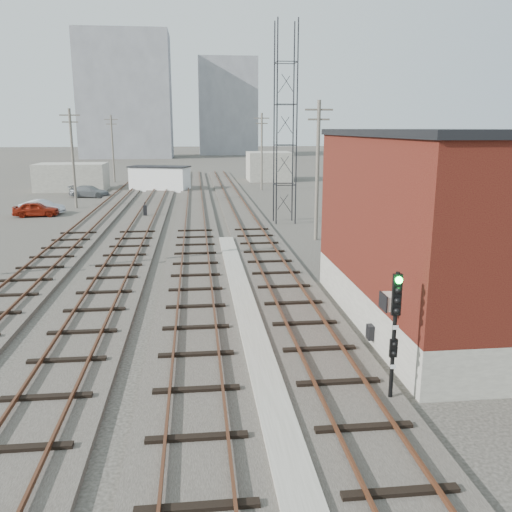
{
  "coord_description": "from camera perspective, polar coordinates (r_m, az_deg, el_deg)",
  "views": [
    {
      "loc": [
        -1.38,
        -6.77,
        7.26
      ],
      "look_at": [
        0.99,
        14.48,
        2.2
      ],
      "focal_mm": 38.0,
      "sensor_mm": 36.0,
      "label": 1
    }
  ],
  "objects": [
    {
      "name": "ground",
      "position": [
        67.18,
        -5.17,
        7.05
      ],
      "size": [
        320.0,
        320.0,
        0.0
      ],
      "primitive_type": "plane",
      "color": "#282621",
      "rests_on": "ground"
    },
    {
      "name": "track_right",
      "position": [
        46.49,
        -1.49,
        4.45
      ],
      "size": [
        3.2,
        90.0,
        0.39
      ],
      "color": "#332D28",
      "rests_on": "ground"
    },
    {
      "name": "track_mid_right",
      "position": [
        46.33,
        -6.44,
        4.34
      ],
      "size": [
        3.2,
        90.0,
        0.39
      ],
      "color": "#332D28",
      "rests_on": "ground"
    },
    {
      "name": "track_mid_left",
      "position": [
        46.51,
        -11.38,
        4.2
      ],
      "size": [
        3.2,
        90.0,
        0.39
      ],
      "color": "#332D28",
      "rests_on": "ground"
    },
    {
      "name": "track_left",
      "position": [
        47.04,
        -16.25,
        4.03
      ],
      "size": [
        3.2,
        90.0,
        0.39
      ],
      "color": "#332D28",
      "rests_on": "ground"
    },
    {
      "name": "platform_curb",
      "position": [
        22.04,
        -1.12,
        -5.56
      ],
      "size": [
        0.9,
        28.0,
        0.26
      ],
      "primitive_type": "cube",
      "color": "gray",
      "rests_on": "ground"
    },
    {
      "name": "brick_building",
      "position": [
        21.08,
        18.69,
        2.69
      ],
      "size": [
        6.54,
        12.2,
        7.22
      ],
      "color": "gray",
      "rests_on": "ground"
    },
    {
      "name": "lattice_tower",
      "position": [
        42.34,
        3.09,
        13.61
      ],
      "size": [
        1.6,
        1.6,
        15.0
      ],
      "color": "black",
      "rests_on": "ground"
    },
    {
      "name": "utility_pole_left_b",
      "position": [
        53.01,
        -18.74,
        9.96
      ],
      "size": [
        1.8,
        0.24,
        9.0
      ],
      "color": "#595147",
      "rests_on": "ground"
    },
    {
      "name": "utility_pole_left_c",
      "position": [
        77.62,
        -14.86,
        11.05
      ],
      "size": [
        1.8,
        0.24,
        9.0
      ],
      "color": "#595147",
      "rests_on": "ground"
    },
    {
      "name": "utility_pole_right_a",
      "position": [
        35.74,
        6.49,
        9.27
      ],
      "size": [
        1.8,
        0.24,
        9.0
      ],
      "color": "#595147",
      "rests_on": "ground"
    },
    {
      "name": "utility_pole_right_b",
      "position": [
        65.3,
        0.6,
        11.14
      ],
      "size": [
        1.8,
        0.24,
        9.0
      ],
      "color": "#595147",
      "rests_on": "ground"
    },
    {
      "name": "apartment_left",
      "position": [
        142.96,
        -13.55,
        16.06
      ],
      "size": [
        22.0,
        14.0,
        30.0
      ],
      "primitive_type": "cube",
      "color": "gray",
      "rests_on": "ground"
    },
    {
      "name": "apartment_right",
      "position": [
        157.16,
        -3.02,
        15.38
      ],
      "size": [
        16.0,
        12.0,
        26.0
      ],
      "primitive_type": "cube",
      "color": "gray",
      "rests_on": "ground"
    },
    {
      "name": "shed_left",
      "position": [
        68.59,
        -18.81,
        7.87
      ],
      "size": [
        8.0,
        5.0,
        3.2
      ],
      "primitive_type": "cube",
      "color": "gray",
      "rests_on": "ground"
    },
    {
      "name": "shed_right",
      "position": [
        77.65,
        1.37,
        9.42
      ],
      "size": [
        6.0,
        6.0,
        4.0
      ],
      "primitive_type": "cube",
      "color": "gray",
      "rests_on": "ground"
    },
    {
      "name": "signal_mast",
      "position": [
        14.73,
        14.39,
        -7.59
      ],
      "size": [
        0.4,
        0.4,
        3.68
      ],
      "color": "gray",
      "rests_on": "ground"
    },
    {
      "name": "switch_stand",
      "position": [
        45.94,
        -11.59,
        4.68
      ],
      "size": [
        0.29,
        0.29,
        1.24
      ],
      "rotation": [
        0.0,
        0.0,
        -0.01
      ],
      "color": "black",
      "rests_on": "ground"
    },
    {
      "name": "site_trailer",
      "position": [
        65.76,
        -10.09,
        8.05
      ],
      "size": [
        7.52,
        5.02,
        2.92
      ],
      "rotation": [
        0.0,
        0.0,
        -0.32
      ],
      "color": "white",
      "rests_on": "ground"
    },
    {
      "name": "car_red",
      "position": [
        49.25,
        -22.16,
        4.58
      ],
      "size": [
        3.77,
        1.74,
        1.25
      ],
      "primitive_type": "imported",
      "rotation": [
        0.0,
        0.0,
        1.64
      ],
      "color": "maroon",
      "rests_on": "ground"
    },
    {
      "name": "car_silver",
      "position": [
        50.57,
        -21.59,
        4.82
      ],
      "size": [
        3.9,
        2.02,
        1.22
      ],
      "primitive_type": "imported",
      "rotation": [
        0.0,
        0.0,
        1.37
      ],
      "color": "#B8B9C0",
      "rests_on": "ground"
    },
    {
      "name": "car_grey",
      "position": [
        61.34,
        -17.11,
        6.51
      ],
      "size": [
        4.59,
        2.72,
        1.25
      ],
      "primitive_type": "imported",
      "rotation": [
        0.0,
        0.0,
        1.33
      ],
      "color": "slate",
      "rests_on": "ground"
    }
  ]
}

